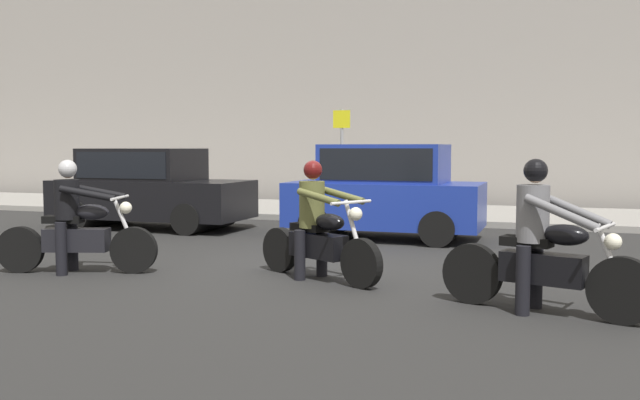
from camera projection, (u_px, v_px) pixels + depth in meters
name	position (u px, v px, depth m)	size (l,w,h in m)	color
ground_plane	(318.00, 267.00, 10.13)	(80.00, 80.00, 0.00)	#242424
sidewalk_slab	(420.00, 213.00, 17.67)	(40.00, 4.40, 0.14)	gray
motorcycle_with_rider_gray	(542.00, 251.00, 7.26)	(2.19, 0.90, 1.63)	black
motorcycle_with_rider_black_leather	(76.00, 227.00, 9.61)	(2.18, 0.91, 1.58)	black
motorcycle_with_rider_olive	(318.00, 231.00, 9.13)	(1.99, 1.17, 1.57)	black
parked_hatchback_cobalt_blue	(385.00, 190.00, 13.16)	(3.64, 1.76, 1.80)	navy
parked_sedan_black	(148.00, 188.00, 14.92)	(4.22, 1.82, 1.72)	black
street_sign_post	(342.00, 150.00, 17.40)	(0.44, 0.08, 2.56)	gray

